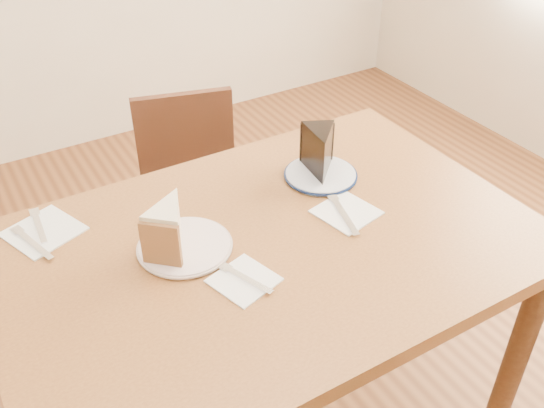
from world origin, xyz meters
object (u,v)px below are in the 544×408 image
Objects in this scene: plate_navy at (321,175)px; carrot_cake at (171,227)px; chocolate_cake at (320,155)px; plate_cream at (185,247)px; chair_far at (195,203)px; table at (269,273)px.

plate_navy is 0.45m from carrot_cake.
plate_navy is 1.58× the size of carrot_cake.
chocolate_cake is (0.44, 0.08, 0.00)m from carrot_cake.
plate_cream is 0.43m from chocolate_cake.
chocolate_cake is (0.42, 0.09, 0.06)m from plate_cream.
chair_far is at bearing -45.72° from chocolate_cake.
table is 5.99× the size of plate_cream.
plate_cream is 0.06m from carrot_cake.
table is 0.21m from plate_cream.
table is at bearing -147.74° from plate_navy.
carrot_cake is (-0.20, 0.08, 0.16)m from table.
carrot_cake is at bearing 77.90° from chair_far.
plate_navy is (0.25, 0.16, 0.10)m from table.
chair_far is 0.70m from plate_cream.
carrot_cake reaches higher than chair_far.
plate_cream is 1.67× the size of chocolate_cake.
plate_cream is at bearing -168.41° from plate_navy.
chair_far is 6.74× the size of carrot_cake.
carrot_cake is 0.45m from chocolate_cake.
chair_far is 0.63m from chocolate_cake.
plate_cream is at bearing 80.22° from chair_far.
chocolate_cake reaches higher than plate_cream.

